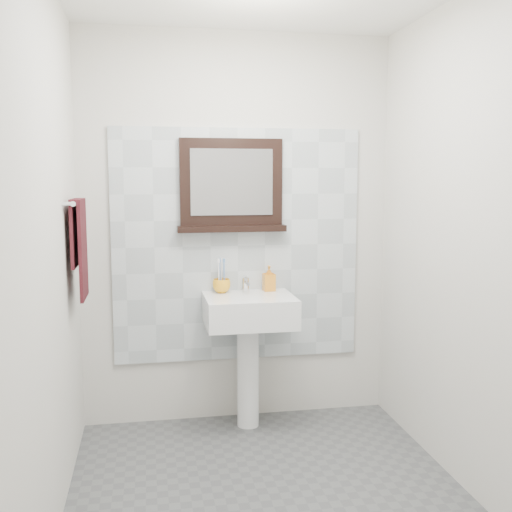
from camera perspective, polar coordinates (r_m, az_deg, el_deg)
The scene contains 13 objects.
floor at distance 3.20m, azimuth 1.46°, elevation -22.24°, with size 2.00×2.20×0.01m, color #4F5254.
back_wall at distance 3.88m, azimuth -1.79°, elevation 2.48°, with size 2.00×0.01×2.50m, color beige.
front_wall at distance 1.75m, azimuth 8.95°, elevation -3.60°, with size 2.00×0.01×2.50m, color beige.
left_wall at distance 2.78m, azimuth -19.11°, elevation 0.13°, with size 0.01×2.20×2.50m, color beige.
right_wall at distance 3.16m, azimuth 19.59°, elevation 0.94°, with size 0.01×2.20×2.50m, color beige.
splashback at distance 3.88m, azimuth -1.76°, elevation 1.00°, with size 1.60×0.02×1.50m, color silver.
pedestal_sink at distance 3.76m, azimuth -0.66°, elevation -6.55°, with size 0.55×0.44×0.96m.
toothbrush_cup at distance 3.81m, azimuth -3.30°, elevation -2.86°, with size 0.11×0.11×0.09m, color #FDAC1D.
toothbrushes at distance 3.80m, azimuth -3.29°, elevation -1.68°, with size 0.05×0.04×0.21m.
soap_dispenser at distance 3.87m, azimuth 1.24°, elevation -2.13°, with size 0.07×0.08×0.16m, color #D65E19.
framed_mirror at distance 3.82m, azimuth -2.37°, elevation 6.53°, with size 0.69×0.11×0.59m.
towel_bar at distance 3.40m, azimuth -16.71°, elevation 4.91°, with size 0.07×0.40×0.03m.
hand_towel at distance 3.42m, azimuth -16.46°, elevation 1.39°, with size 0.06×0.30×0.55m.
Camera 1 is at (-0.57, -2.72, 1.58)m, focal length 42.00 mm.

